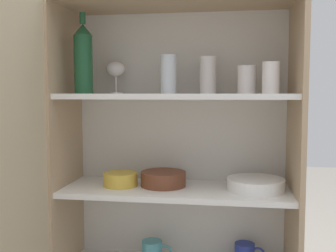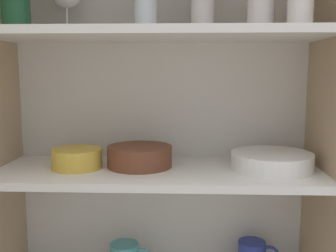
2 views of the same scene
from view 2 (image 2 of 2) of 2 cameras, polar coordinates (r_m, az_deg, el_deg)
cupboard_back_panel at (r=1.19m, az=-0.94°, el=-2.37°), size 0.89×0.02×1.28m
cupboard_side_right at (r=1.10m, az=21.88°, el=-3.85°), size 0.02×0.34×1.28m
shelf_board_middle at (r=1.05m, az=-1.43°, el=-6.73°), size 0.85×0.30×0.02m
shelf_board_upper at (r=1.02m, az=-1.50°, el=13.12°), size 0.85×0.30×0.02m
tumbler_glass_0 at (r=1.09m, az=5.03°, el=16.99°), size 0.06×0.06×0.14m
tumbler_glass_1 at (r=1.01m, az=18.68°, el=16.45°), size 0.06×0.06×0.11m
tumbler_glass_2 at (r=1.06m, az=13.33°, el=16.02°), size 0.07×0.07×0.10m
tumbler_glass_3 at (r=1.07m, az=-3.28°, el=17.38°), size 0.06×0.06×0.15m
plate_stack_white at (r=1.07m, az=14.82°, el=-4.94°), size 0.21×0.21×0.04m
mixing_bowl_large at (r=1.06m, az=-4.14°, el=-4.26°), size 0.17×0.17×0.06m
serving_bowl_small at (r=1.07m, az=-13.08°, el=-4.45°), size 0.13×0.13×0.05m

